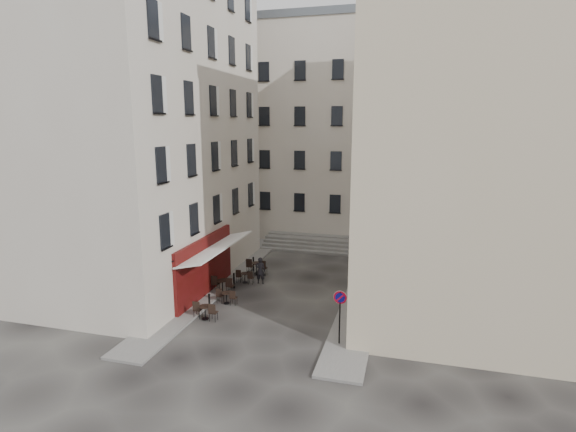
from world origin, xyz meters
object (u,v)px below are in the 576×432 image
(no_parking_sign, at_px, (340,307))
(pedestrian, at_px, (260,270))
(bistro_table_a, at_px, (206,311))
(bistro_table_b, at_px, (227,297))

(no_parking_sign, distance_m, pedestrian, 9.15)
(bistro_table_a, xyz_separation_m, pedestrian, (0.98, 5.81, 0.38))
(bistro_table_a, distance_m, pedestrian, 5.91)
(no_parking_sign, height_order, bistro_table_b, no_parking_sign)
(bistro_table_a, distance_m, bistro_table_b, 2.21)
(bistro_table_b, bearing_deg, bistro_table_a, -96.30)
(bistro_table_b, xyz_separation_m, pedestrian, (0.74, 3.61, 0.42))
(no_parking_sign, relative_size, bistro_table_a, 2.00)
(pedestrian, bearing_deg, bistro_table_a, 75.15)
(no_parking_sign, distance_m, bistro_table_b, 7.65)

